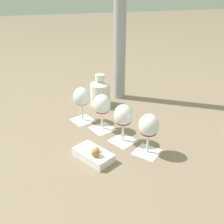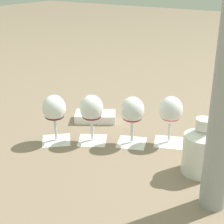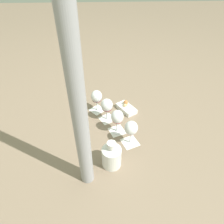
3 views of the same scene
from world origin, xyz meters
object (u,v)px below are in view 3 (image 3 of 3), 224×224
wine_glass_2 (107,106)px  ceramic_vase (112,155)px  wine_glass_0 (131,129)px  wine_glass_1 (117,118)px  umbrella_pole (78,105)px  wine_glass_3 (97,97)px  snack_dish (126,108)px

wine_glass_2 → ceramic_vase: size_ratio=0.97×
ceramic_vase → wine_glass_0: bearing=-38.4°
wine_glass_1 → wine_glass_2: (0.12, 0.06, 0.00)m
wine_glass_0 → ceramic_vase: 0.19m
umbrella_pole → wine_glass_3: bearing=-4.5°
wine_glass_1 → ceramic_vase: bearing=169.5°
wine_glass_2 → wine_glass_3: 0.12m
wine_glass_3 → wine_glass_0: bearing=-148.5°
snack_dish → umbrella_pole: size_ratio=0.19×
wine_glass_1 → ceramic_vase: (-0.25, 0.05, -0.04)m
wine_glass_1 → wine_glass_2: same height
wine_glass_2 → wine_glass_1: bearing=-153.5°
ceramic_vase → snack_dish: ceramic_vase is taller
ceramic_vase → wine_glass_1: bearing=-10.5°
wine_glass_1 → wine_glass_0: bearing=-145.1°
wine_glass_2 → snack_dish: size_ratio=0.94×
wine_glass_3 → snack_dish: (-0.01, -0.21, -0.09)m
wine_glass_0 → snack_dish: bearing=-1.8°
wine_glass_2 → ceramic_vase: (-0.37, -0.01, -0.04)m
umbrella_pole → snack_dish: bearing=-24.9°
ceramic_vase → snack_dish: size_ratio=0.96×
wine_glass_1 → wine_glass_2: size_ratio=1.00×
wine_glass_1 → umbrella_pole: 0.51m
ceramic_vase → wine_glass_3: bearing=9.7°
wine_glass_2 → wine_glass_3: (0.10, 0.07, -0.00)m
ceramic_vase → wine_glass_2: bearing=2.0°
snack_dish → wine_glass_2: bearing=123.3°
wine_glass_3 → snack_dish: size_ratio=0.94×
wine_glass_2 → snack_dish: 0.19m
wine_glass_1 → snack_dish: size_ratio=0.94×
wine_glass_1 → wine_glass_3: bearing=29.8°
wine_glass_0 → snack_dish: 0.32m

